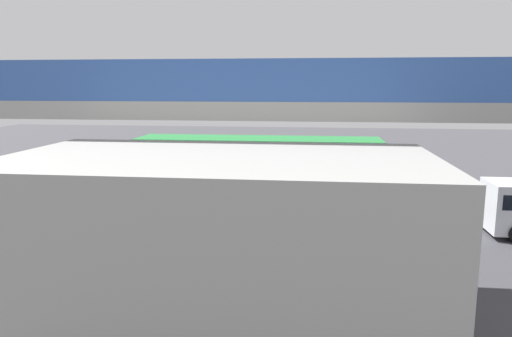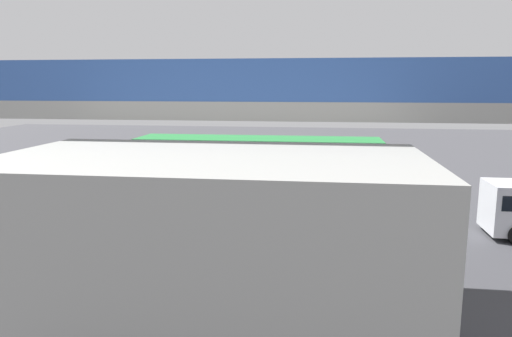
# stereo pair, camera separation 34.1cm
# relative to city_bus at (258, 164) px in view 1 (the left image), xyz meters

# --- Properties ---
(ground) EXTENTS (80.00, 80.00, 0.00)m
(ground) POSITION_rel_city_bus_xyz_m (-0.93, -1.35, -1.88)
(ground) COLOR #424247
(city_bus) EXTENTS (11.54, 2.85, 3.15)m
(city_bus) POSITION_rel_city_bus_xyz_m (0.00, 0.00, 0.00)
(city_bus) COLOR #1E8C38
(city_bus) RESTS_ON ground
(pedestrian) EXTENTS (0.38, 0.38, 1.79)m
(pedestrian) POSITION_rel_city_bus_xyz_m (0.81, -2.70, -1.00)
(pedestrian) COLOR #2D2D38
(pedestrian) RESTS_ON ground
(traffic_sign) EXTENTS (0.08, 0.60, 2.80)m
(traffic_sign) POSITION_rel_city_bus_xyz_m (0.27, -4.15, 0.01)
(traffic_sign) COLOR slate
(traffic_sign) RESTS_ON ground
(lane_dash_leftmost) EXTENTS (2.00, 0.20, 0.01)m
(lane_dash_leftmost) POSITION_rel_city_bus_xyz_m (-4.93, -3.51, -1.88)
(lane_dash_leftmost) COLOR silver
(lane_dash_leftmost) RESTS_ON ground
(lane_dash_left) EXTENTS (2.00, 0.20, 0.01)m
(lane_dash_left) POSITION_rel_city_bus_xyz_m (-0.93, -3.51, -1.88)
(lane_dash_left) COLOR silver
(lane_dash_left) RESTS_ON ground
(lane_dash_centre) EXTENTS (2.00, 0.20, 0.01)m
(lane_dash_centre) POSITION_rel_city_bus_xyz_m (3.07, -3.51, -1.88)
(lane_dash_centre) COLOR silver
(lane_dash_centre) RESTS_ON ground
(pedestrian_overpass) EXTENTS (29.76, 2.60, 6.32)m
(pedestrian_overpass) POSITION_rel_city_bus_xyz_m (-0.93, 8.74, 2.78)
(pedestrian_overpass) COLOR #9E9E99
(pedestrian_overpass) RESTS_ON ground
(station_building) EXTENTS (9.00, 5.04, 4.20)m
(station_building) POSITION_rel_city_bus_xyz_m (-0.68, 12.70, 0.22)
(station_building) COLOR #9E9E99
(station_building) RESTS_ON ground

